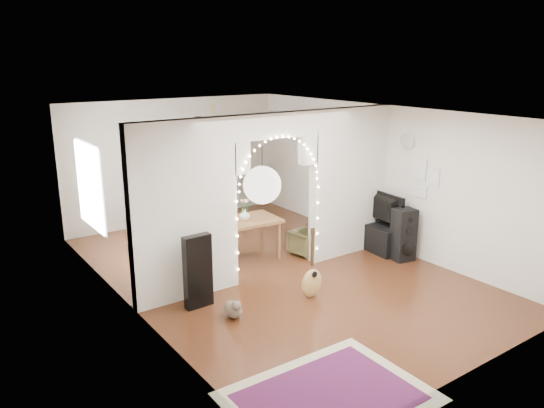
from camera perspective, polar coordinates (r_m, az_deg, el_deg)
floor at (r=9.14m, az=0.33°, el=-7.27°), size 7.50×7.50×0.00m
ceiling at (r=8.48m, az=0.36°, el=9.82°), size 5.00×7.50×0.02m
wall_back at (r=11.88m, az=-10.32°, el=4.62°), size 5.00×0.02×2.70m
wall_front at (r=6.22m, az=21.13°, el=-6.18°), size 5.00×0.02×2.70m
wall_left at (r=7.58m, az=-15.18°, el=-1.83°), size 0.02×7.50×2.70m
wall_right at (r=10.34m, az=11.68°, el=2.94°), size 0.02×7.50×2.70m
divider_wall at (r=8.69m, az=0.35°, el=1.43°), size 5.00×0.20×2.70m
fairy_lights at (r=8.56m, az=0.86°, el=2.07°), size 1.64×0.04×1.60m
window at (r=9.21m, az=-19.04°, el=1.85°), size 0.04×1.20×1.40m
wall_clock at (r=9.80m, az=14.40°, el=6.57°), size 0.03×0.31×0.31m
picture_frames at (r=9.65m, az=15.97°, el=2.70°), size 0.02×0.50×0.70m
paper_lantern at (r=5.53m, az=-1.06°, el=2.05°), size 0.40×0.40×0.40m
ceiling_fan at (r=10.19m, az=-6.32°, el=8.98°), size 1.10×1.10×0.30m
area_rug at (r=6.10m, az=6.17°, el=-19.94°), size 2.12×1.62×0.02m
guitar_case at (r=7.79m, az=-7.98°, el=-7.20°), size 0.43×0.16×1.10m
acoustic_guitar at (r=8.08m, az=4.32°, el=-7.31°), size 0.39×0.17×0.94m
tabby_cat at (r=7.58m, az=-4.16°, el=-11.19°), size 0.28×0.51×0.33m
floor_speaker at (r=9.78m, az=13.98°, el=-3.24°), size 0.43×0.39×0.95m
media_console at (r=10.25m, az=11.21°, el=-3.52°), size 0.49×1.03×0.50m
tv at (r=10.09m, az=11.38°, el=-0.52°), size 0.24×1.08×0.62m
bookcase at (r=10.89m, az=-8.89°, el=0.49°), size 1.52×0.68×1.51m
dining_table at (r=9.45m, az=-2.92°, el=-2.12°), size 1.25×0.87×0.76m
flower_vase at (r=9.40m, az=-2.94°, el=-1.14°), size 0.19×0.19×0.19m
dining_chair_left at (r=9.56m, az=-6.46°, el=-4.95°), size 0.52×0.53×0.43m
dining_chair_right at (r=9.86m, az=3.65°, el=-4.13°), size 0.58×0.60×0.46m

